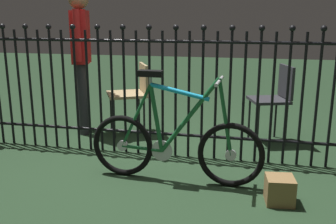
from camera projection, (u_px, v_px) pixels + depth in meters
ground_plane at (153, 177)px, 3.34m from camera, size 20.00×20.00×0.00m
iron_fence at (160, 89)px, 3.73m from camera, size 4.55×0.07×1.35m
bicycle at (174, 144)px, 3.20m from camera, size 1.48×0.40×0.94m
chair_tan at (133, 90)px, 4.49m from camera, size 0.58×0.58×0.82m
chair_charcoal at (275, 95)px, 4.16m from camera, size 0.49×0.48×0.85m
person_visitor at (81, 49)px, 4.40m from camera, size 0.25×0.46×1.66m
display_crate at (280, 190)px, 2.87m from camera, size 0.22×0.22×0.20m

